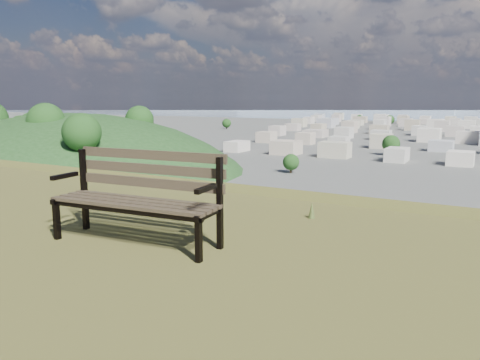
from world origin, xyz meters
The scene contains 4 objects.
park_bench centered at (1.29, 1.59, 25.48)m, with size 1.67×0.66×0.85m.
green_wooded_hill centered at (-140.45, 122.88, 0.12)m, with size 161.04×128.83×80.52m.
city_trees centered at (-26.39, 319.00, 4.83)m, with size 406.52×387.20×9.98m.
far_hills centered at (-60.92, 1402.93, 25.47)m, with size 2050.00×340.00×60.00m.
Camera 1 is at (4.20, -1.69, 26.35)m, focal length 35.00 mm.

